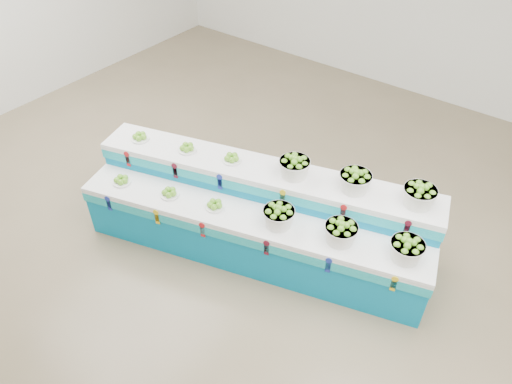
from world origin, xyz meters
TOP-DOWN VIEW (x-y plane):
  - ground at (0.00, 0.00)m, footprint 10.00×10.00m
  - display_stand at (0.34, 0.16)m, footprint 4.17×2.11m
  - plate_lower_left at (-1.14, -0.52)m, footprint 0.27×0.27m
  - plate_lower_mid at (-0.52, -0.35)m, footprint 0.27×0.27m
  - plate_lower_right at (0.03, -0.19)m, footprint 0.27×0.27m
  - basket_lower_left at (0.75, 0.02)m, footprint 0.43×0.43m
  - basket_lower_mid at (1.39, 0.20)m, footprint 0.43×0.43m
  - basket_lower_right at (2.03, 0.38)m, footprint 0.43×0.43m
  - plate_upper_left at (-1.28, -0.04)m, footprint 0.27×0.27m
  - plate_upper_mid at (-0.66, 0.13)m, footprint 0.27×0.27m
  - plate_upper_right at (-0.11, 0.29)m, footprint 0.27×0.27m
  - basket_upper_left at (0.61, 0.50)m, footprint 0.43×0.43m
  - basket_upper_mid at (1.26, 0.68)m, footprint 0.43×0.43m
  - basket_upper_right at (1.89, 0.86)m, footprint 0.43×0.43m

SIDE VIEW (x-z plane):
  - ground at x=0.00m, z-range 0.00..0.00m
  - display_stand at x=0.34m, z-range 0.00..1.02m
  - plate_lower_left at x=-1.14m, z-range 0.72..0.82m
  - plate_lower_mid at x=-0.52m, z-range 0.72..0.82m
  - plate_lower_right at x=0.03m, z-range 0.72..0.82m
  - basket_lower_left at x=0.75m, z-range 0.72..0.97m
  - basket_lower_mid at x=1.39m, z-range 0.72..0.97m
  - basket_lower_right at x=2.03m, z-range 0.72..0.97m
  - plate_upper_left at x=-1.28m, z-range 1.02..1.12m
  - plate_upper_mid at x=-0.66m, z-range 1.02..1.12m
  - plate_upper_right at x=-0.11m, z-range 1.02..1.12m
  - basket_upper_left at x=0.61m, z-range 1.02..1.27m
  - basket_upper_mid at x=1.26m, z-range 1.02..1.27m
  - basket_upper_right at x=1.89m, z-range 1.02..1.27m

